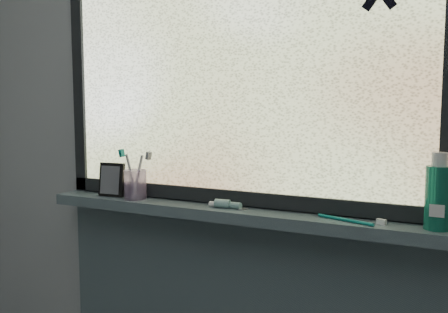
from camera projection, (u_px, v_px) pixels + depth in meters
wall_back at (258, 141)px, 1.74m from camera, size 3.00×0.01×2.50m
windowsill at (249, 216)px, 1.70m from camera, size 1.62×0.14×0.04m
window_pane at (256, 59)px, 1.69m from camera, size 1.50×0.01×1.00m
frame_bottom at (255, 199)px, 1.73m from camera, size 1.60×0.03×0.05m
frame_left at (80, 67)px, 2.02m from camera, size 0.05×0.03×1.10m
vanity_mirror at (112, 180)px, 1.94m from camera, size 0.11×0.06×0.13m
toothpaste_tube at (227, 204)px, 1.72m from camera, size 0.17×0.04×0.03m
toothbrush_cup at (135, 184)px, 1.89m from camera, size 0.10×0.10×0.11m
toothbrush_lying at (345, 219)px, 1.53m from camera, size 0.23×0.09×0.02m
mouthwash_bottle at (438, 191)px, 1.42m from camera, size 0.09×0.09×0.18m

